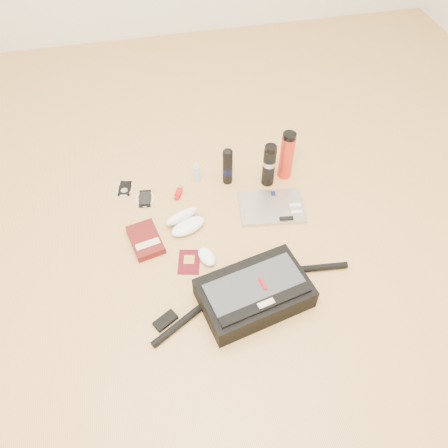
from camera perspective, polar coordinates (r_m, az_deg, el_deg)
The scene contains 14 objects.
ground at distance 1.93m, azimuth 0.58°, elevation -3.90°, with size 4.00×4.00×0.00m, color tan.
messenger_bag at distance 1.76m, azimuth 3.92°, elevation -9.02°, with size 0.86×0.35×0.12m.
laptop at distance 2.10m, azimuth 6.28°, elevation 2.19°, with size 0.33×0.25×0.03m.
book at distance 1.99m, azimuth -10.17°, elevation -2.05°, with size 0.17×0.22×0.04m.
passport at distance 1.91m, azimuth -4.59°, elevation -4.94°, with size 0.12×0.15×0.01m.
mouse at distance 1.90m, azimuth -2.26°, elevation -4.29°, with size 0.09×0.12×0.03m.
sunglasses_case at distance 2.01m, azimuth -5.13°, elevation 0.34°, with size 0.21×0.19×0.10m.
ipod at distance 2.23m, azimuth -12.81°, elevation 4.56°, with size 0.10×0.11×0.01m.
phone at distance 2.17m, azimuth -10.27°, elevation 3.29°, with size 0.10×0.12×0.01m.
inhaler at distance 2.16m, azimuth -5.92°, elevation 4.13°, with size 0.05×0.09×0.02m.
spray_bottle at distance 2.20m, azimuth -3.60°, elevation 6.70°, with size 0.04×0.04×0.12m.
aerosol_can at distance 2.15m, azimuth 0.48°, elevation 7.55°, with size 0.06×0.06×0.21m.
thermos_black at distance 2.14m, azimuth 5.90°, elevation 7.66°, with size 0.07×0.07×0.24m.
thermos_red at distance 2.19m, azimuth 8.19°, elevation 8.85°, with size 0.09×0.09×0.27m.
Camera 1 is at (-0.26, -1.09, 1.57)m, focal length 35.00 mm.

